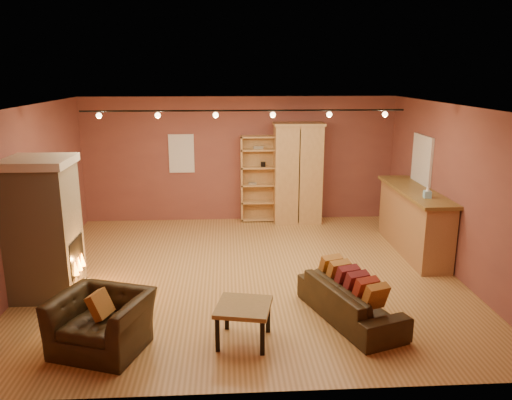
{
  "coord_description": "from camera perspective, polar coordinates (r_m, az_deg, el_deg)",
  "views": [
    {
      "loc": [
        -0.3,
        -7.89,
        3.33
      ],
      "look_at": [
        0.19,
        0.2,
        1.23
      ],
      "focal_mm": 35.0,
      "sensor_mm": 36.0,
      "label": 1
    }
  ],
  "objects": [
    {
      "name": "floor",
      "position": [
        8.57,
        -1.18,
        -8.38
      ],
      "size": [
        7.0,
        7.0,
        0.0
      ],
      "primitive_type": "plane",
      "color": "#9D6D37",
      "rests_on": "ground"
    },
    {
      "name": "ceiling",
      "position": [
        7.91,
        -1.29,
        10.66
      ],
      "size": [
        7.0,
        7.0,
        0.0
      ],
      "primitive_type": "plane",
      "rotation": [
        3.14,
        0.0,
        0.0
      ],
      "color": "brown",
      "rests_on": "back_wall"
    },
    {
      "name": "back_wall",
      "position": [
        11.31,
        -1.88,
        4.66
      ],
      "size": [
        7.0,
        0.02,
        2.8
      ],
      "primitive_type": "cube",
      "color": "brown",
      "rests_on": "floor"
    },
    {
      "name": "left_wall",
      "position": [
        8.73,
        -24.86,
        0.36
      ],
      "size": [
        0.02,
        6.5,
        2.8
      ],
      "primitive_type": "cube",
      "color": "brown",
      "rests_on": "floor"
    },
    {
      "name": "right_wall",
      "position": [
        8.96,
        21.73,
        1.02
      ],
      "size": [
        0.02,
        6.5,
        2.8
      ],
      "primitive_type": "cube",
      "color": "brown",
      "rests_on": "floor"
    },
    {
      "name": "fireplace",
      "position": [
        8.11,
        -23.08,
        -2.95
      ],
      "size": [
        1.01,
        0.98,
        2.12
      ],
      "color": "tan",
      "rests_on": "floor"
    },
    {
      "name": "back_window",
      "position": [
        11.3,
        -8.51,
        5.28
      ],
      "size": [
        0.56,
        0.04,
        0.86
      ],
      "primitive_type": "cube",
      "color": "white",
      "rests_on": "back_wall"
    },
    {
      "name": "bookcase",
      "position": [
        11.3,
        0.25,
        2.55
      ],
      "size": [
        0.8,
        0.31,
        1.95
      ],
      "color": "tan",
      "rests_on": "floor"
    },
    {
      "name": "armoire",
      "position": [
        11.19,
        4.78,
        3.09
      ],
      "size": [
        1.11,
        0.63,
        2.25
      ],
      "color": "tan",
      "rests_on": "floor"
    },
    {
      "name": "bar_counter",
      "position": [
        9.83,
        17.58,
        -2.23
      ],
      "size": [
        0.67,
        2.54,
        1.21
      ],
      "color": "#AC7B4F",
      "rests_on": "floor"
    },
    {
      "name": "tissue_box",
      "position": [
        9.07,
        19.01,
        0.79
      ],
      "size": [
        0.13,
        0.13,
        0.21
      ],
      "rotation": [
        0.0,
        0.0,
        -0.13
      ],
      "color": "#8FC8E6",
      "rests_on": "bar_counter"
    },
    {
      "name": "right_window",
      "position": [
        10.16,
        18.43,
        4.24
      ],
      "size": [
        0.05,
        0.9,
        1.0
      ],
      "primitive_type": "cube",
      "color": "white",
      "rests_on": "right_wall"
    },
    {
      "name": "loveseat",
      "position": [
        7.08,
        10.73,
        -10.46
      ],
      "size": [
        1.09,
        1.87,
        0.75
      ],
      "rotation": [
        0.0,
        0.0,
        1.91
      ],
      "color": "black",
      "rests_on": "floor"
    },
    {
      "name": "armchair",
      "position": [
        6.51,
        -17.31,
        -12.25
      ],
      "size": [
        1.25,
        1.02,
        0.94
      ],
      "rotation": [
        0.0,
        0.0,
        -0.34
      ],
      "color": "black",
      "rests_on": "floor"
    },
    {
      "name": "coffee_table",
      "position": [
        6.39,
        -1.43,
        -12.48
      ],
      "size": [
        0.78,
        0.78,
        0.5
      ],
      "rotation": [
        0.0,
        0.0,
        -0.21
      ],
      "color": "olive",
      "rests_on": "floor"
    },
    {
      "name": "track_rail",
      "position": [
        8.12,
        -1.34,
        9.95
      ],
      "size": [
        5.2,
        0.09,
        0.13
      ],
      "color": "black",
      "rests_on": "ceiling"
    }
  ]
}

